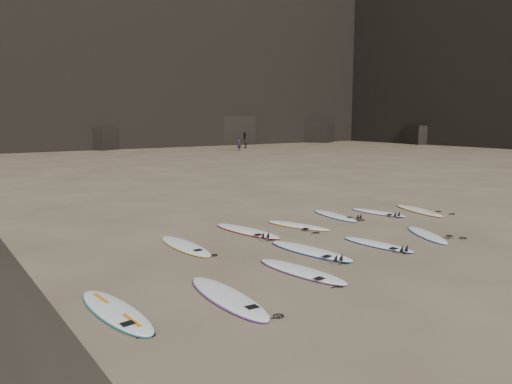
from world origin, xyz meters
TOP-DOWN VIEW (x-y plane):
  - ground at (0.00, 0.00)m, footprint 240.00×240.00m
  - surfboard_0 at (-4.15, -1.18)m, footprint 0.79×2.81m
  - surfboard_1 at (-1.94, -0.73)m, footprint 0.96×2.61m
  - surfboard_2 at (-0.64, 0.47)m, footprint 1.02×2.76m
  - surfboard_3 at (1.31, -0.06)m, footprint 0.80×2.26m
  - surfboard_4 at (3.36, -0.13)m, footprint 1.47×2.22m
  - surfboard_5 at (-3.07, 2.77)m, footprint 0.63×2.61m
  - surfboard_6 at (-0.72, 3.30)m, footprint 1.07×2.81m
  - surfboard_7 at (1.05, 3.02)m, footprint 1.24×2.37m
  - surfboard_8 at (3.14, 3.53)m, footprint 0.83×2.37m
  - surfboard_9 at (4.84, 3.06)m, footprint 0.87×2.28m
  - surfboard_10 at (6.39, 2.48)m, footprint 1.32×2.67m
  - surfboard_11 at (-6.15, -0.64)m, footprint 0.84×2.71m
  - person_a at (19.12, 34.46)m, footprint 0.66×0.57m
  - person_b at (22.04, 37.95)m, footprint 1.06×1.10m

SIDE VIEW (x-z plane):
  - ground at x=0.00m, z-range 0.00..0.00m
  - surfboard_3 at x=1.31m, z-range 0.00..0.08m
  - surfboard_4 at x=3.36m, z-range 0.00..0.08m
  - surfboard_9 at x=4.84m, z-range 0.00..0.08m
  - surfboard_7 at x=1.05m, z-range 0.00..0.08m
  - surfboard_8 at x=3.14m, z-range 0.00..0.08m
  - surfboard_1 at x=-1.94m, z-range 0.00..0.09m
  - surfboard_10 at x=6.39m, z-range 0.00..0.09m
  - surfboard_5 at x=-3.07m, z-range 0.00..0.09m
  - surfboard_11 at x=-6.15m, z-range 0.00..0.10m
  - surfboard_2 at x=-0.64m, z-range 0.00..0.10m
  - surfboard_6 at x=-0.72m, z-range 0.00..0.10m
  - surfboard_0 at x=-4.15m, z-range 0.00..0.10m
  - person_a at x=19.12m, z-range 0.00..1.53m
  - person_b at x=22.04m, z-range 0.00..1.79m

